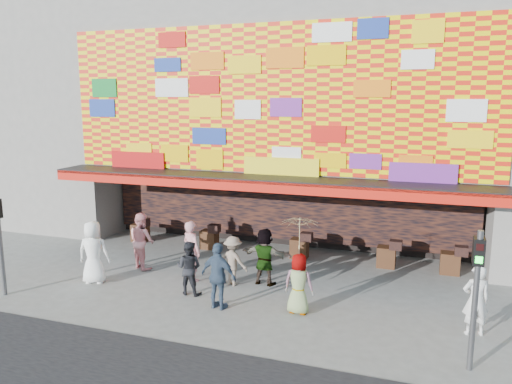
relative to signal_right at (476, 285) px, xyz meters
The scene contains 14 objects.
ground 6.64m from the signal_right, 166.39° to the left, with size 90.00×90.00×0.00m, color slate.
shop_building 11.98m from the signal_right, 122.65° to the left, with size 15.20×9.40×10.00m.
neighbor_left 21.82m from the signal_right, 153.67° to the left, with size 11.00×8.00×12.00m, color gray.
signal_right is the anchor object (origin of this frame).
ped_a 10.72m from the signal_right, behind, with size 0.95×0.62×1.94m, color white.
ped_b 8.37m from the signal_right, 159.99° to the left, with size 0.69×0.45×1.89m, color #D58A8E.
ped_c 7.69m from the signal_right, 166.20° to the left, with size 0.77×0.60×1.58m, color black.
ped_d 7.16m from the signal_right, 155.87° to the left, with size 0.98×0.56×1.51m, color gray.
ped_e 6.35m from the signal_right, 169.56° to the left, with size 1.07×0.45×1.83m, color #384A63.
ped_f 6.53m from the signal_right, 149.64° to the left, with size 1.62×0.52×1.75m, color gray.
ped_g 4.49m from the signal_right, 159.07° to the left, with size 0.79×0.51×1.62m, color gray.
ped_h 2.02m from the signal_right, 83.49° to the left, with size 0.63×0.42×1.74m, color white.
ped_i 10.49m from the signal_right, 161.30° to the left, with size 0.91×0.71×1.88m, color pink.
parasol 4.38m from the signal_right, 159.07° to the left, with size 1.20×1.21×1.85m.
Camera 1 is at (5.11, -12.00, 5.56)m, focal length 35.00 mm.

